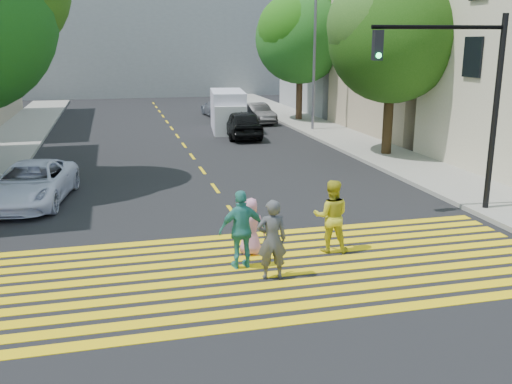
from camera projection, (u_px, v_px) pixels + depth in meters
name	position (u px, v px, depth m)	size (l,w,h in m)	color
ground	(291.00, 292.00, 11.88)	(120.00, 120.00, 0.00)	black
sidewalk_left	(16.00, 138.00, 30.50)	(3.00, 40.00, 0.15)	gray
sidewalk_right	(365.00, 147.00, 27.92)	(3.00, 60.00, 0.15)	gray
crosswalk	(274.00, 269.00, 13.07)	(13.40, 5.30, 0.01)	yellow
lane_line	(174.00, 132.00, 32.98)	(0.12, 34.40, 0.01)	yellow
building_right_tan	(446.00, 43.00, 31.94)	(10.00, 10.00, 10.00)	tan
building_right_grey	(364.00, 43.00, 42.26)	(10.00, 10.00, 10.00)	gray
backdrop_block	(144.00, 32.00, 55.37)	(30.00, 8.00, 12.00)	gray
tree_right_near	(395.00, 31.00, 24.61)	(6.76, 6.37, 8.15)	#2F1F0F
tree_right_far	(301.00, 33.00, 36.13)	(7.43, 7.40, 8.27)	#342615
pedestrian_man	(272.00, 239.00, 12.38)	(0.66, 0.43, 1.80)	#424348
pedestrian_woman	(331.00, 216.00, 14.01)	(0.88, 0.69, 1.82)	gold
pedestrian_child	(251.00, 227.00, 13.86)	(0.69, 0.45, 1.42)	pink
pedestrian_extra	(242.00, 230.00, 12.96)	(1.08, 0.45, 1.84)	teal
white_sedan	(31.00, 183.00, 18.30)	(2.18, 4.73, 1.31)	white
dark_car_near	(242.00, 124.00, 30.86)	(1.77, 4.40, 1.50)	black
silver_car	(218.00, 108.00, 39.70)	(1.71, 4.21, 1.22)	#969DAD
dark_car_parked	(257.00, 113.00, 36.42)	(1.33, 3.83, 1.26)	#262627
white_van	(228.00, 112.00, 33.24)	(2.41, 5.05, 2.29)	silver
traffic_signal	(463.00, 88.00, 16.37)	(3.98, 0.63, 5.84)	black
street_lamp	(312.00, 44.00, 31.90)	(1.95, 0.21, 8.62)	slate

